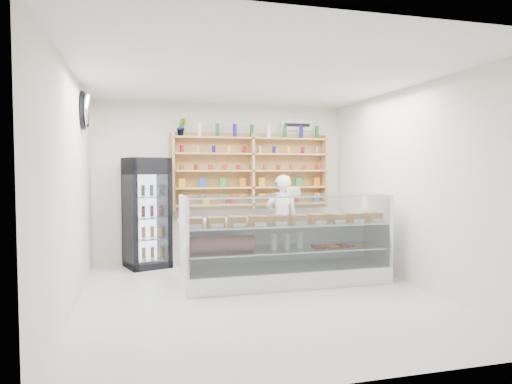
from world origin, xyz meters
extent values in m
plane|color=silver|center=(0.00, 0.00, 0.00)|extent=(5.00, 5.00, 0.00)
plane|color=white|center=(0.00, 0.00, 2.80)|extent=(5.00, 5.00, 0.00)
plane|color=beige|center=(0.00, 2.50, 1.40)|extent=(4.50, 0.00, 4.50)
plane|color=beige|center=(0.00, -2.50, 1.40)|extent=(4.50, 0.00, 4.50)
plane|color=beige|center=(-2.25, 0.00, 1.40)|extent=(0.00, 5.00, 5.00)
plane|color=beige|center=(2.25, 0.00, 1.40)|extent=(0.00, 5.00, 5.00)
cube|color=white|center=(0.53, 0.51, 0.12)|extent=(2.93, 0.83, 0.24)
cube|color=white|center=(0.53, 0.89, 0.55)|extent=(2.93, 0.05, 0.62)
cube|color=silver|center=(0.53, 0.51, 0.50)|extent=(2.81, 0.73, 0.02)
cube|color=silver|center=(0.53, 0.51, 0.86)|extent=(2.87, 0.76, 0.02)
cube|color=silver|center=(0.53, 0.11, 0.76)|extent=(2.87, 0.12, 1.02)
cube|color=silver|center=(0.53, 0.46, 1.27)|extent=(2.87, 0.58, 0.01)
imported|color=silver|center=(0.91, 1.85, 0.77)|extent=(0.58, 0.40, 1.53)
cube|color=black|center=(-1.36, 2.14, 0.91)|extent=(0.82, 0.80, 1.82)
cube|color=#300435|center=(-1.45, 1.86, 1.68)|extent=(0.62, 0.22, 0.25)
cube|color=silver|center=(-1.45, 1.84, 0.83)|extent=(0.53, 0.18, 1.44)
cube|color=tan|center=(-0.90, 2.34, 1.59)|extent=(0.04, 0.28, 1.33)
cube|color=tan|center=(0.50, 2.34, 1.59)|extent=(0.04, 0.28, 1.33)
cube|color=tan|center=(1.90, 2.34, 1.59)|extent=(0.04, 0.28, 1.33)
cube|color=tan|center=(0.50, 2.34, 1.00)|extent=(2.80, 0.28, 0.03)
cube|color=tan|center=(0.50, 2.34, 1.30)|extent=(2.80, 0.28, 0.03)
cube|color=tan|center=(0.50, 2.34, 1.60)|extent=(2.80, 0.28, 0.03)
cube|color=tan|center=(0.50, 2.34, 1.90)|extent=(2.80, 0.28, 0.03)
cube|color=tan|center=(0.50, 2.34, 2.18)|extent=(2.80, 0.28, 0.03)
imported|color=#1E6626|center=(-0.75, 2.34, 2.35)|extent=(0.18, 0.15, 0.31)
ellipsoid|color=silver|center=(-2.17, 1.20, 2.45)|extent=(0.15, 0.50, 0.50)
cube|color=white|center=(1.40, 2.47, 2.45)|extent=(0.62, 0.03, 0.20)
camera|label=1|loc=(-1.53, -5.60, 1.65)|focal=32.00mm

